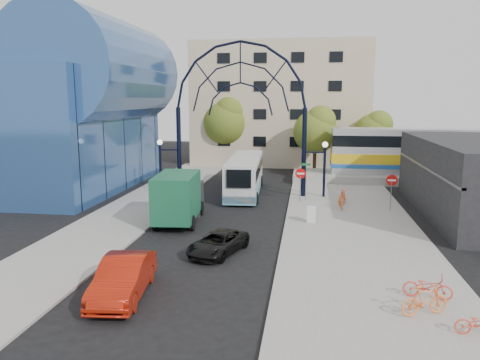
% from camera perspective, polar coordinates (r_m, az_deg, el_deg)
% --- Properties ---
extents(ground, '(120.00, 120.00, 0.00)m').
position_cam_1_polar(ground, '(24.33, -4.76, -8.61)').
color(ground, black).
rests_on(ground, ground).
extents(sidewalk_east, '(8.00, 56.00, 0.12)m').
position_cam_1_polar(sidewalk_east, '(27.67, 13.67, -6.43)').
color(sidewalk_east, gray).
rests_on(sidewalk_east, ground).
extents(plaza_west, '(5.00, 50.00, 0.12)m').
position_cam_1_polar(plaza_west, '(31.74, -13.82, -4.32)').
color(plaza_west, gray).
rests_on(plaza_west, ground).
extents(gateway_arch, '(13.64, 0.44, 12.10)m').
position_cam_1_polar(gateway_arch, '(36.84, 0.04, 11.24)').
color(gateway_arch, black).
rests_on(gateway_arch, ground).
extents(stop_sign, '(0.80, 0.07, 2.50)m').
position_cam_1_polar(stop_sign, '(34.93, 7.38, 0.42)').
color(stop_sign, slate).
rests_on(stop_sign, sidewalk_east).
extents(do_not_enter_sign, '(0.76, 0.07, 2.48)m').
position_cam_1_polar(do_not_enter_sign, '(33.45, 18.00, -0.44)').
color(do_not_enter_sign, slate).
rests_on(do_not_enter_sign, sidewalk_east).
extents(street_name_sign, '(0.70, 0.70, 2.80)m').
position_cam_1_polar(street_name_sign, '(35.49, 8.05, 0.78)').
color(street_name_sign, slate).
rests_on(street_name_sign, sidewalk_east).
extents(sandwich_board, '(0.55, 0.61, 0.99)m').
position_cam_1_polar(sandwich_board, '(29.27, 8.68, -3.97)').
color(sandwich_board, white).
rests_on(sandwich_board, sidewalk_east).
extents(transit_hall, '(16.50, 18.00, 14.50)m').
position_cam_1_polar(transit_hall, '(42.75, -20.71, 7.94)').
color(transit_hall, '#2E538D').
rests_on(transit_hall, ground).
extents(commercial_block_east, '(6.00, 16.00, 5.00)m').
position_cam_1_polar(commercial_block_east, '(34.57, 26.23, 0.22)').
color(commercial_block_east, black).
rests_on(commercial_block_east, ground).
extents(apartment_block, '(20.00, 12.10, 14.00)m').
position_cam_1_polar(apartment_block, '(57.52, 5.08, 9.20)').
color(apartment_block, '#C8B18B').
rests_on(apartment_block, ground).
extents(train_platform, '(32.00, 5.00, 0.80)m').
position_cam_1_polar(train_platform, '(47.39, 26.26, 0.02)').
color(train_platform, gray).
rests_on(train_platform, ground).
extents(train_car, '(25.10, 3.05, 4.20)m').
position_cam_1_polar(train_car, '(47.07, 26.50, 3.02)').
color(train_car, '#B7B7BC').
rests_on(train_car, train_platform).
extents(tree_north_a, '(4.48, 4.48, 7.00)m').
position_cam_1_polar(tree_north_a, '(48.48, 9.32, 6.13)').
color(tree_north_a, '#382314').
rests_on(tree_north_a, ground).
extents(tree_north_b, '(5.12, 5.12, 8.00)m').
position_cam_1_polar(tree_north_b, '(53.23, -1.64, 7.30)').
color(tree_north_b, '#382314').
rests_on(tree_north_b, ground).
extents(tree_north_c, '(4.16, 4.16, 6.50)m').
position_cam_1_polar(tree_north_c, '(50.95, 16.06, 5.68)').
color(tree_north_c, '#382314').
rests_on(tree_north_c, ground).
extents(city_bus, '(3.00, 10.91, 2.96)m').
position_cam_1_polar(city_bus, '(38.31, 0.61, 0.67)').
color(city_bus, silver).
rests_on(city_bus, ground).
extents(green_truck, '(2.86, 6.47, 3.18)m').
position_cam_1_polar(green_truck, '(29.63, -7.40, -2.09)').
color(green_truck, black).
rests_on(green_truck, ground).
extents(black_suv, '(3.00, 4.39, 1.11)m').
position_cam_1_polar(black_suv, '(23.69, -2.69, -7.68)').
color(black_suv, black).
rests_on(black_suv, ground).
extents(red_sedan, '(2.20, 4.94, 1.58)m').
position_cam_1_polar(red_sedan, '(19.29, -14.03, -11.45)').
color(red_sedan, '#A01A09').
rests_on(red_sedan, ground).
extents(bike_near_a, '(0.78, 1.94, 1.00)m').
position_cam_1_polar(bike_near_a, '(33.55, 12.19, -2.51)').
color(bike_near_a, orange).
rests_on(bike_near_a, sidewalk_east).
extents(bike_near_b, '(0.69, 1.85, 1.08)m').
position_cam_1_polar(bike_near_b, '(35.45, 12.47, -1.78)').
color(bike_near_b, '#E34B2D').
rests_on(bike_near_b, sidewalk_east).
extents(bike_far_a, '(1.90, 0.99, 0.95)m').
position_cam_1_polar(bike_far_a, '(19.75, 21.91, -11.97)').
color(bike_far_a, '#E8412E').
rests_on(bike_far_a, sidewalk_east).
extents(bike_far_b, '(1.90, 1.16, 1.10)m').
position_cam_1_polar(bike_far_b, '(18.29, 21.61, -13.49)').
color(bike_far_b, orange).
rests_on(bike_far_b, sidewalk_east).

